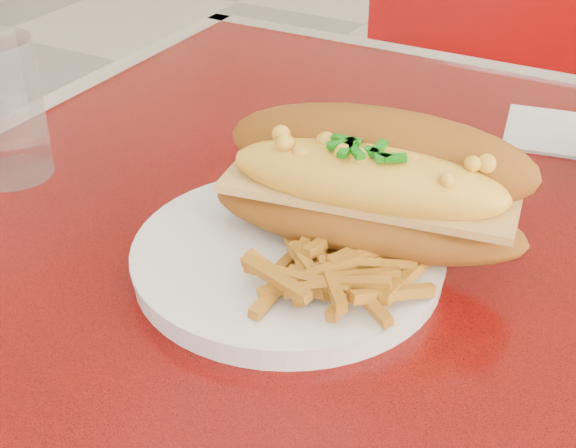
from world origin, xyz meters
The scene contains 8 objects.
diner_table centered at (0.00, 0.00, 0.61)m, with size 1.23×0.83×0.77m.
dinner_plate centered at (-0.21, -0.10, 0.78)m, with size 0.28×0.28×0.02m.
mac_hoagie centered at (-0.17, -0.05, 0.83)m, with size 0.26×0.16×0.11m.
fries_pile centered at (-0.15, -0.12, 0.80)m, with size 0.11×0.10×0.03m, color orange, non-canonical shape.
fork centered at (-0.16, -0.09, 0.79)m, with size 0.05×0.14×0.00m.
sauce_cup_left centered at (-0.15, 0.11, 0.78)m, with size 0.07×0.07×0.03m.
water_tumbler centered at (-0.51, -0.09, 0.84)m, with size 0.07×0.07×0.13m, color #A8C6D9.
paper_napkin centered at (-0.08, 0.24, 0.77)m, with size 0.11×0.11×0.00m, color silver.
Camera 1 is at (0.04, -0.56, 1.13)m, focal length 50.00 mm.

